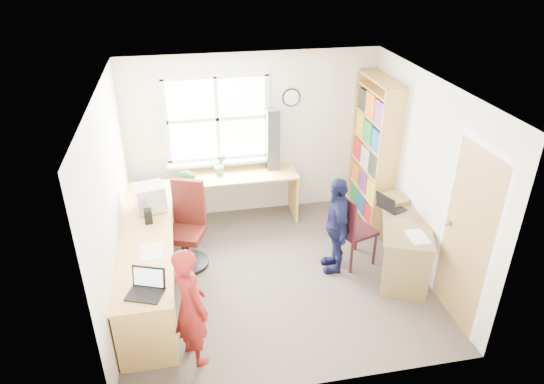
# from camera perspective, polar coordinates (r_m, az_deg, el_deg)

# --- Properties ---
(room) EXTENTS (3.64, 3.44, 2.44)m
(room) POSITION_cam_1_polar(r_m,az_deg,el_deg) (5.58, 0.41, 0.80)
(room) COLOR #443C35
(room) RESTS_ON ground
(l_desk) EXTENTS (2.38, 2.95, 0.75)m
(l_desk) POSITION_cam_1_polar(r_m,az_deg,el_deg) (5.58, -12.38, -9.15)
(l_desk) COLOR #E9B45D
(l_desk) RESTS_ON ground
(right_desk) EXTENTS (0.99, 1.36, 0.71)m
(right_desk) POSITION_cam_1_polar(r_m,az_deg,el_deg) (6.18, 15.36, -4.82)
(right_desk) COLOR olive
(right_desk) RESTS_ON ground
(bookshelf) EXTENTS (0.30, 1.02, 2.10)m
(bookshelf) POSITION_cam_1_polar(r_m,az_deg,el_deg) (7.06, 11.82, 4.37)
(bookshelf) COLOR #E9B45D
(bookshelf) RESTS_ON ground
(swivel_chair) EXTENTS (0.67, 0.67, 1.12)m
(swivel_chair) POSITION_cam_1_polar(r_m,az_deg,el_deg) (6.21, -9.89, -4.37)
(swivel_chair) COLOR black
(swivel_chair) RESTS_ON ground
(wooden_chair) EXTENTS (0.54, 0.54, 0.99)m
(wooden_chair) POSITION_cam_1_polar(r_m,az_deg,el_deg) (6.14, 9.30, -4.12)
(wooden_chair) COLOR #351117
(wooden_chair) RESTS_ON ground
(crt_monitor) EXTENTS (0.40, 0.38, 0.34)m
(crt_monitor) POSITION_cam_1_polar(r_m,az_deg,el_deg) (6.11, -14.15, -0.66)
(crt_monitor) COLOR silver
(crt_monitor) RESTS_ON l_desk
(laptop_left) EXTENTS (0.40, 0.37, 0.23)m
(laptop_left) POSITION_cam_1_polar(r_m,az_deg,el_deg) (4.85, -14.54, -10.78)
(laptop_left) COLOR black
(laptop_left) RESTS_ON l_desk
(laptop_right) EXTENTS (0.37, 0.40, 0.22)m
(laptop_right) POSITION_cam_1_polar(r_m,az_deg,el_deg) (6.26, 13.62, -1.52)
(laptop_right) COLOR black
(laptop_right) RESTS_ON right_desk
(speaker_a) EXTENTS (0.10, 0.10, 0.18)m
(speaker_a) POSITION_cam_1_polar(r_m,az_deg,el_deg) (5.89, -14.36, -2.78)
(speaker_a) COLOR black
(speaker_a) RESTS_ON l_desk
(speaker_b) EXTENTS (0.11, 0.11, 0.18)m
(speaker_b) POSITION_cam_1_polar(r_m,az_deg,el_deg) (6.31, -14.64, -0.62)
(speaker_b) COLOR black
(speaker_b) RESTS_ON l_desk
(cd_tower) EXTENTS (0.18, 0.16, 0.89)m
(cd_tower) POSITION_cam_1_polar(r_m,az_deg,el_deg) (6.90, 0.11, 6.18)
(cd_tower) COLOR black
(cd_tower) RESTS_ON l_desk
(game_box) EXTENTS (0.39, 0.39, 0.06)m
(game_box) POSITION_cam_1_polar(r_m,az_deg,el_deg) (6.46, 14.19, -0.81)
(game_box) COLOR red
(game_box) RESTS_ON right_desk
(paper_a) EXTENTS (0.26, 0.35, 0.00)m
(paper_a) POSITION_cam_1_polar(r_m,az_deg,el_deg) (5.41, -13.99, -6.81)
(paper_a) COLOR silver
(paper_a) RESTS_ON l_desk
(paper_b) EXTENTS (0.23, 0.32, 0.00)m
(paper_b) POSITION_cam_1_polar(r_m,az_deg,el_deg) (5.81, 16.73, -5.04)
(paper_b) COLOR silver
(paper_b) RESTS_ON right_desk
(potted_plant) EXTENTS (0.19, 0.16, 0.32)m
(potted_plant) POSITION_cam_1_polar(r_m,az_deg,el_deg) (6.84, -6.11, 3.15)
(potted_plant) COLOR #30783E
(potted_plant) RESTS_ON l_desk
(person_red) EXTENTS (0.51, 0.57, 1.30)m
(person_red) POSITION_cam_1_polar(r_m,az_deg,el_deg) (4.79, -9.58, -13.09)
(person_red) COLOR maroon
(person_red) RESTS_ON ground
(person_green) EXTENTS (0.46, 0.58, 1.15)m
(person_green) POSITION_cam_1_polar(r_m,az_deg,el_deg) (6.43, -9.64, -2.19)
(person_green) COLOR #317A31
(person_green) RESTS_ON ground
(person_navy) EXTENTS (0.39, 0.78, 1.27)m
(person_navy) POSITION_cam_1_polar(r_m,az_deg,el_deg) (5.98, 7.58, -3.86)
(person_navy) COLOR #12153A
(person_navy) RESTS_ON ground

